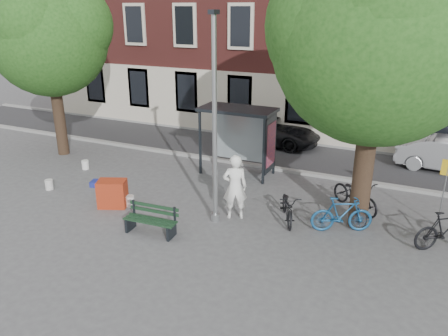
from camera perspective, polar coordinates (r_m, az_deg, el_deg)
The scene contains 21 objects.
ground at distance 13.52m, azimuth -1.14°, elevation -6.87°, with size 90.00×90.00×0.00m, color #4C4C4F.
road at distance 19.56m, azimuth 7.88°, elevation 1.75°, with size 40.00×4.00×0.01m, color #28282B.
curb_near at distance 17.75m, azimuth 5.95°, elevation 0.06°, with size 40.00×0.25×0.12m, color gray.
curb_far at distance 21.38m, azimuth 9.50°, elevation 3.43°, with size 40.00×0.25×0.12m, color gray.
lamppost at distance 12.49m, azimuth -1.22°, elevation 4.56°, with size 0.28×0.35×6.11m.
tree_right at distance 12.26m, azimuth 19.69°, elevation 16.58°, with size 5.76×5.60×8.20m.
tree_left at distance 19.80m, azimuth -22.25°, elevation 16.12°, with size 5.18×4.86×7.40m.
bus_shelter at distance 16.58m, azimuth 3.16°, elevation 5.42°, with size 2.85×1.45×2.62m.
painter at distance 13.28m, azimuth 1.43°, elevation -2.49°, with size 0.75×0.49×2.05m, color white.
bench at distance 12.83m, azimuth -9.48°, elevation -6.87°, with size 1.61×0.62×0.81m.
bike_a at distance 14.62m, azimuth 16.79°, elevation -3.36°, with size 0.69×1.98×1.04m, color black.
bike_b at distance 13.13m, azimuth 15.13°, elevation -5.87°, with size 0.51×1.79×1.08m, color navy.
bike_c at distance 13.44m, azimuth 8.31°, elevation -5.00°, with size 0.63×1.82×0.96m, color black.
bike_d at distance 13.24m, azimuth 26.99°, elevation -7.21°, with size 0.52×1.85×1.11m, color black.
car_dark at distance 20.96m, azimuth 6.36°, elevation 4.87°, with size 2.09×4.53×1.26m, color black.
red_stand at distance 14.72m, azimuth -14.36°, elevation -3.25°, with size 0.90×0.60×0.90m, color #9D2D15.
blue_crate at distance 16.62m, azimuth -16.04°, elevation -1.95°, with size 0.55×0.40×0.20m, color navy.
bucket_a at distance 16.88m, azimuth -21.87°, elevation -2.02°, with size 0.28×0.28×0.36m, color silver.
bucket_b at distance 14.70m, azimuth -12.17°, elevation -4.23°, with size 0.28×0.28×0.36m, color silver.
bucket_c at distance 18.49m, azimuth -17.66°, elevation 0.41°, with size 0.28×0.28×0.36m, color silver.
notice_sign at distance 14.14m, azimuth 27.03°, elevation -1.14°, with size 0.36×0.08×2.08m.
Camera 1 is at (5.30, -10.79, 6.18)m, focal length 35.00 mm.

